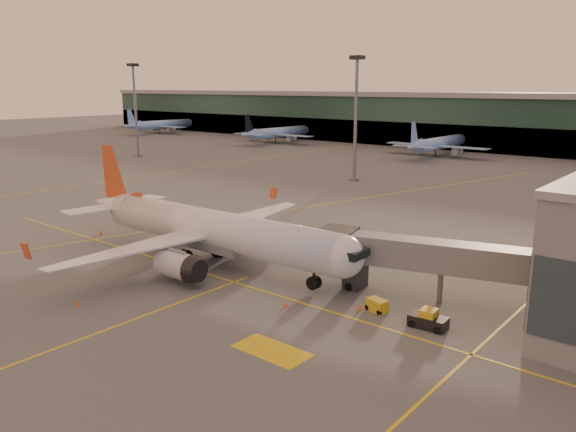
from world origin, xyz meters
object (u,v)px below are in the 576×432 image
Objects in this scene: catering_truck at (187,223)px; gpu_cart at (377,305)px; main_airplane at (207,229)px; pushback_tug at (428,320)px.

catering_truck reaches higher than gpu_cart.
catering_truck is at bearing 150.02° from main_airplane.
catering_truck is 2.62× the size of gpu_cart.
gpu_cart is (21.87, 0.15, -3.45)m from main_airplane.
main_airplane is 12.73× the size of pushback_tug.
catering_truck reaches higher than pushback_tug.
main_airplane is at bearing 176.34° from pushback_tug.
main_airplane is at bearing -41.20° from catering_truck.
pushback_tug is (26.94, -0.15, -3.35)m from main_airplane.
catering_truck is at bearing 168.48° from pushback_tug.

